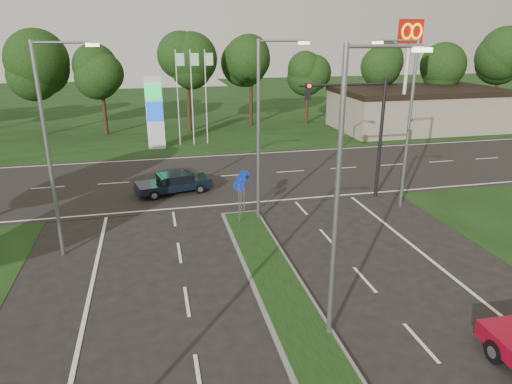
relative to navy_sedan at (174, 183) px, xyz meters
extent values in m
cube|color=black|center=(3.25, 33.75, -0.65)|extent=(160.00, 50.00, 0.02)
cube|color=black|center=(3.25, 2.75, -0.65)|extent=(160.00, 12.00, 0.02)
cube|color=slate|center=(3.25, -17.25, -0.59)|extent=(2.00, 26.00, 0.12)
cube|color=gray|center=(25.25, 14.75, 1.35)|extent=(16.00, 9.00, 4.00)
cylinder|color=gray|center=(4.05, -15.25, 3.85)|extent=(0.16, 0.16, 9.00)
cylinder|color=gray|center=(5.15, -15.25, 8.25)|extent=(2.20, 0.10, 0.10)
cube|color=#FFF2CC|center=(6.25, -15.25, 8.15)|extent=(0.50, 0.22, 0.12)
cylinder|color=gray|center=(4.05, -5.25, 3.85)|extent=(0.16, 0.16, 9.00)
cylinder|color=gray|center=(5.15, -5.25, 8.25)|extent=(2.20, 0.10, 0.10)
cube|color=#FFF2CC|center=(6.25, -5.25, 8.15)|extent=(0.50, 0.22, 0.12)
cylinder|color=gray|center=(-5.25, -7.25, 3.85)|extent=(0.16, 0.16, 9.00)
cylinder|color=gray|center=(-4.15, -7.25, 8.25)|extent=(2.20, 0.10, 0.10)
cube|color=#FFF2CC|center=(-3.05, -7.25, 8.15)|extent=(0.50, 0.22, 0.12)
cylinder|color=gray|center=(12.25, -5.25, 3.85)|extent=(0.16, 0.16, 9.00)
cylinder|color=gray|center=(11.15, -5.25, 8.25)|extent=(2.20, 0.10, 0.10)
cube|color=#FFF2CC|center=(10.05, -5.25, 8.15)|extent=(0.50, 0.22, 0.12)
cylinder|color=black|center=(11.75, -3.25, 2.85)|extent=(0.20, 0.20, 7.00)
cylinder|color=black|center=(9.25, -3.25, 5.95)|extent=(5.00, 0.14, 0.14)
cube|color=black|center=(7.25, -3.25, 5.65)|extent=(0.28, 0.28, 0.90)
sphere|color=#FF190C|center=(7.25, -3.43, 5.95)|extent=(0.20, 0.20, 0.20)
cylinder|color=gray|center=(2.95, -5.75, 0.45)|extent=(0.06, 0.06, 2.20)
cylinder|color=#0C26A5|center=(2.95, -5.75, 1.45)|extent=(0.56, 0.04, 0.56)
cylinder|color=gray|center=(3.25, -4.75, 0.45)|extent=(0.06, 0.06, 2.20)
cylinder|color=#0C26A5|center=(3.25, -4.75, 1.45)|extent=(0.56, 0.04, 0.56)
cylinder|color=gray|center=(3.55, -4.05, 0.45)|extent=(0.06, 0.06, 2.20)
cylinder|color=#0C26A5|center=(3.55, -4.05, 1.45)|extent=(0.56, 0.04, 0.56)
cube|color=silver|center=(-0.75, 11.75, 2.35)|extent=(1.40, 0.30, 6.00)
cube|color=#0CA53F|center=(-0.75, 11.57, 4.15)|extent=(1.30, 0.08, 1.20)
cube|color=#0C3FBF|center=(-0.75, 11.57, 2.55)|extent=(1.30, 0.08, 1.60)
cylinder|color=silver|center=(1.25, 12.75, 3.35)|extent=(0.08, 0.08, 8.00)
cube|color=#B2D8B2|center=(1.60, 12.75, 6.55)|extent=(0.70, 0.02, 1.00)
cylinder|color=silver|center=(2.45, 12.75, 3.35)|extent=(0.08, 0.08, 8.00)
cube|color=#B2D8B2|center=(2.80, 12.75, 6.55)|extent=(0.70, 0.02, 1.00)
cylinder|color=silver|center=(3.65, 12.75, 3.35)|extent=(0.08, 0.08, 8.00)
cube|color=#B2D8B2|center=(4.00, 12.75, 6.55)|extent=(0.70, 0.02, 1.00)
cylinder|color=silver|center=(21.25, 10.75, 4.35)|extent=(0.30, 0.30, 10.00)
cube|color=#BF0C07|center=(21.25, 10.75, 8.75)|extent=(2.20, 0.35, 2.00)
torus|color=#FFC600|center=(20.80, 10.53, 8.75)|extent=(1.06, 0.16, 1.06)
torus|color=#FFC600|center=(21.70, 10.53, 8.75)|extent=(1.06, 0.16, 1.06)
cylinder|color=black|center=(3.25, 18.75, 1.55)|extent=(0.36, 0.36, 4.40)
sphere|color=black|center=(3.25, 18.75, 5.85)|extent=(6.00, 6.00, 6.00)
sphere|color=black|center=(3.55, 18.55, 6.85)|extent=(4.80, 4.80, 4.80)
cylinder|color=black|center=(8.37, -17.50, -0.30)|extent=(0.25, 0.70, 0.70)
cube|color=black|center=(-0.02, 0.00, -0.10)|extent=(4.65, 2.67, 0.45)
cube|color=black|center=(0.06, 0.01, 0.33)|extent=(2.20, 1.89, 0.42)
cube|color=black|center=(0.06, 0.01, 0.54)|extent=(1.84, 1.73, 0.04)
cylinder|color=black|center=(-1.22, -1.10, -0.34)|extent=(0.64, 0.32, 0.62)
cylinder|color=black|center=(-1.56, 0.50, -0.34)|extent=(0.64, 0.32, 0.62)
cylinder|color=black|center=(1.52, -0.51, -0.34)|extent=(0.64, 0.32, 0.62)
cylinder|color=black|center=(1.18, 1.09, -0.34)|extent=(0.64, 0.32, 0.62)
camera|label=1|loc=(-0.99, -26.79, 8.57)|focal=32.00mm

